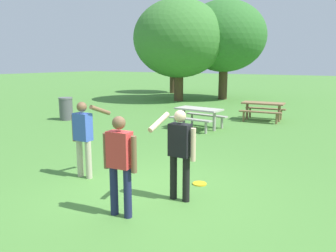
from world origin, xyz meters
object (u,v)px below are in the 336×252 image
person_bystander (120,160)px  tree_broad_center (179,39)px  person_thrower (84,134)px  frisbee (200,184)px  picnic_table_far (263,107)px  trash_can_beside_table (66,109)px  person_catcher (180,148)px  picnic_table_near (199,114)px  tree_tall_left (173,42)px  tree_far_right (224,37)px

person_bystander → tree_broad_center: (-7.41, 14.56, 2.89)m
person_thrower → frisbee: 2.65m
frisbee → person_bystander: bearing=-102.7°
picnic_table_far → trash_can_beside_table: size_ratio=1.91×
person_catcher → picnic_table_near: size_ratio=0.90×
person_thrower → tree_tall_left: (-8.65, 17.98, 2.94)m
frisbee → picnic_table_near: bearing=117.2°
trash_can_beside_table → tree_tall_left: (-2.63, 13.18, 3.42)m
picnic_table_far → tree_far_right: bearing=124.6°
person_bystander → trash_can_beside_table: (-7.89, 5.84, -0.46)m
picnic_table_near → person_catcher: bearing=-66.1°
tree_tall_left → tree_far_right: 5.54m
person_thrower → frisbee: size_ratio=5.73×
frisbee → tree_broad_center: 15.33m
person_thrower → person_catcher: size_ratio=1.00×
trash_can_beside_table → tree_broad_center: tree_broad_center is taller
person_catcher → tree_far_right: 17.20m
tree_tall_left → tree_broad_center: tree_broad_center is taller
trash_can_beside_table → tree_far_right: size_ratio=0.15×
person_thrower → trash_can_beside_table: size_ratio=1.71×
tree_broad_center → picnic_table_near: bearing=-55.1°
tree_tall_left → tree_far_right: tree_far_right is taller
person_thrower → picnic_table_near: person_thrower is taller
picnic_table_near → tree_broad_center: size_ratio=0.29×
person_catcher → person_bystander: size_ratio=1.00×
picnic_table_near → trash_can_beside_table: bearing=-167.5°
frisbee → tree_broad_center: size_ratio=0.05×
picnic_table_near → tree_tall_left: size_ratio=0.33×
person_thrower → trash_can_beside_table: person_thrower is taller
picnic_table_far → frisbee: bearing=-82.0°
frisbee → tree_broad_center: bearing=121.9°
person_catcher → picnic_table_far: person_catcher is taller
person_thrower → person_catcher: same height
frisbee → trash_can_beside_table: 9.20m
picnic_table_far → person_thrower: bearing=-97.3°
frisbee → tree_broad_center: (-7.84, 12.61, 3.82)m
frisbee → picnic_table_near: picnic_table_near is taller
person_bystander → frisbee: (0.44, 1.95, -0.93)m
frisbee → tree_far_right: size_ratio=0.05×
person_bystander → frisbee: size_ratio=5.73×
picnic_table_far → tree_tall_left: 13.67m
person_thrower → picnic_table_far: 9.16m
picnic_table_near → tree_broad_center: (-5.20, 7.47, 3.27)m
person_catcher → tree_tall_left: 21.28m
tree_broad_center → picnic_table_far: bearing=-33.6°
person_catcher → tree_broad_center: size_ratio=0.26×
tree_far_right → person_catcher: bearing=-69.7°
frisbee → tree_tall_left: tree_tall_left is taller
tree_broad_center → tree_far_right: bearing=49.5°
person_thrower → trash_can_beside_table: bearing=141.4°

